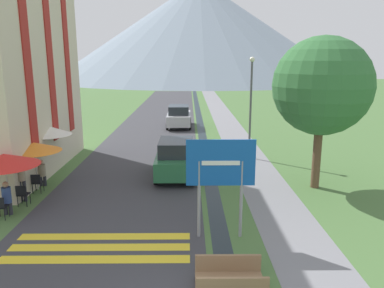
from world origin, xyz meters
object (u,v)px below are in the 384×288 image
cafe_umbrella_front_red (4,160)px  streetlamp (251,100)px  person_seated_far (7,196)px  footbridge (230,281)px  cafe_chair_nearest (0,206)px  person_standing_terrace (21,178)px  tree_by_path (322,86)px  road_sign (221,172)px  cafe_chair_far_left (31,173)px  parked_car_far (179,116)px  person_seated_near (42,171)px  cafe_umbrella_rear_white (48,131)px  cafe_umbrella_middle_orange (34,147)px  cafe_chair_near_left (22,193)px  parked_car_near (176,158)px  cafe_chair_middle (37,182)px

cafe_umbrella_front_red → streetlamp: 12.79m
person_seated_far → footbridge: bearing=-31.3°
cafe_chair_nearest → footbridge: bearing=-37.2°
cafe_chair_nearest → person_standing_terrace: person_standing_terrace is taller
tree_by_path → person_seated_far: bearing=-166.7°
road_sign → cafe_chair_far_left: 9.84m
parked_car_far → person_seated_near: (-5.73, -14.73, -0.25)m
cafe_chair_far_left → cafe_umbrella_rear_white: size_ratio=0.35×
person_seated_far → streetlamp: bearing=38.3°
road_sign → cafe_umbrella_rear_white: road_sign is taller
cafe_chair_far_left → cafe_umbrella_front_red: cafe_umbrella_front_red is taller
parked_car_far → cafe_umbrella_middle_orange: bearing=-110.7°
cafe_umbrella_rear_white → person_seated_near: size_ratio=2.00×
cafe_chair_far_left → streetlamp: streetlamp is taller
cafe_umbrella_rear_white → person_seated_near: bearing=-82.4°
cafe_chair_near_left → cafe_umbrella_middle_orange: (-0.18, 1.88, 1.39)m
cafe_umbrella_middle_orange → tree_by_path: bearing=0.9°
person_seated_far → tree_by_path: (12.18, 2.89, 3.74)m
parked_car_near → parked_car_far: (-0.22, 13.39, 0.00)m
cafe_umbrella_rear_white → parked_car_far: bearing=65.3°
cafe_umbrella_front_red → cafe_umbrella_rear_white: size_ratio=1.02×
parked_car_far → person_standing_terrace: (-5.81, -16.61, 0.06)m
road_sign → person_standing_terrace: bearing=157.7°
cafe_umbrella_rear_white → person_seated_near: 2.35m
parked_car_far → cafe_chair_near_left: 18.00m
cafe_chair_nearest → streetlamp: 13.43m
person_standing_terrace → streetlamp: size_ratio=0.30×
cafe_chair_nearest → person_seated_near: 3.63m
cafe_chair_far_left → person_seated_near: 0.69m
cafe_umbrella_middle_orange → cafe_umbrella_rear_white: size_ratio=0.94×
footbridge → streetlamp: (2.45, 12.58, 3.10)m
road_sign → cafe_chair_middle: road_sign is taller
person_seated_near → person_standing_terrace: bearing=-92.3°
person_seated_far → cafe_umbrella_front_red: bearing=98.6°
parked_car_far → person_seated_far: bearing=-107.9°
parked_car_far → cafe_umbrella_front_red: (-5.82, -17.71, 1.11)m
streetlamp → tree_by_path: 5.60m
parked_car_far → cafe_umbrella_front_red: size_ratio=1.73×
person_standing_terrace → tree_by_path: size_ratio=0.26×
parked_car_far → person_standing_terrace: size_ratio=2.52×
streetlamp → cafe_chair_nearest: bearing=-140.3°
parked_car_near → cafe_chair_middle: parked_car_near is taller
cafe_umbrella_rear_white → person_standing_terrace: (0.16, -3.65, -1.21)m
footbridge → parked_car_far: parked_car_far is taller
cafe_chair_near_left → cafe_chair_middle: size_ratio=1.00×
cafe_umbrella_middle_orange → person_seated_far: size_ratio=1.79×
parked_car_far → cafe_chair_far_left: size_ratio=4.98×
cafe_chair_near_left → cafe_umbrella_rear_white: 4.49m
cafe_umbrella_rear_white → cafe_umbrella_middle_orange: bearing=-84.9°
cafe_umbrella_rear_white → parked_car_near: bearing=-4.0°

